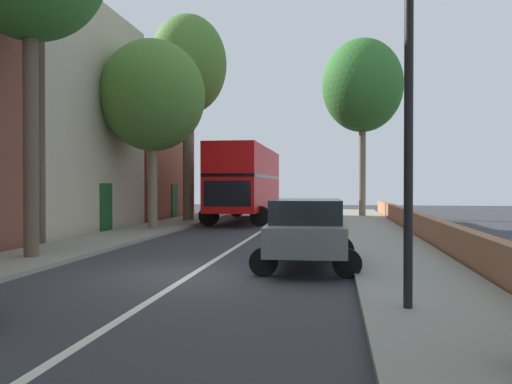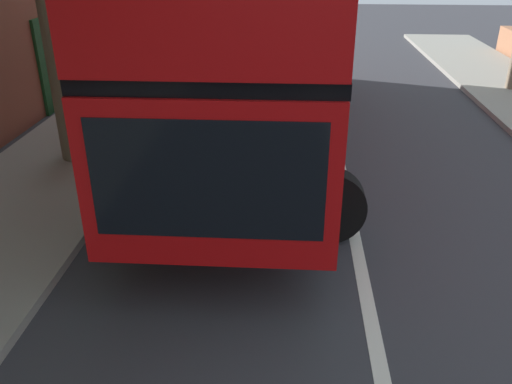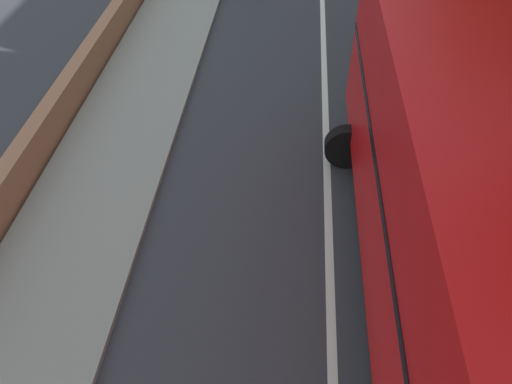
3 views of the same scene
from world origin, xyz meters
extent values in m
cube|color=#194C23|center=(-6.47, 19.20, 1.05)|extent=(0.08, 1.10, 2.10)
cube|color=red|center=(-1.70, 17.46, 1.55)|extent=(2.56, 11.21, 1.70)
cube|color=black|center=(-1.70, 17.46, 2.48)|extent=(2.59, 11.10, 0.16)
cube|color=black|center=(-1.67, 11.89, 1.64)|extent=(2.20, 0.07, 1.19)
cylinder|color=black|center=(-0.40, 13.66, 0.50)|extent=(1.00, 0.31, 1.00)
cylinder|color=black|center=(-2.96, 13.65, 0.50)|extent=(1.00, 0.31, 1.00)
cylinder|color=black|center=(-0.44, 21.27, 0.50)|extent=(1.00, 0.31, 1.00)
cylinder|color=black|center=(-3.00, 21.26, 0.50)|extent=(1.00, 0.31, 1.00)
camera|label=1|loc=(3.17, -11.28, 2.02)|focal=36.38mm
camera|label=2|loc=(-0.91, 7.54, 3.65)|focal=36.63mm
camera|label=3|loc=(0.86, 22.55, 7.40)|focal=35.63mm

